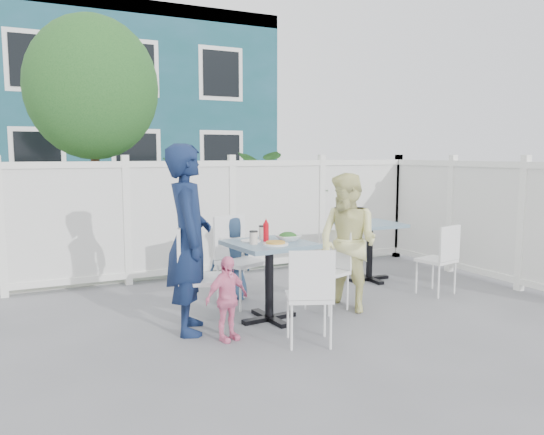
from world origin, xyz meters
name	(u,v)px	position (x,y,z in m)	size (l,w,h in m)	color
ground	(309,323)	(0.00, 0.00, 0.00)	(80.00, 80.00, 0.00)	slate
near_sidewalk	(196,257)	(0.00, 3.80, 0.01)	(24.00, 2.60, 0.01)	gray
street	(147,228)	(0.00, 7.50, 0.00)	(24.00, 5.00, 0.01)	black
far_sidewalk	(123,214)	(0.00, 10.60, 0.01)	(24.00, 1.60, 0.01)	gray
building	(86,113)	(-0.50, 14.00, 3.00)	(11.00, 6.00, 6.00)	#14494F
fence_back	(232,219)	(0.10, 2.40, 0.78)	(5.86, 0.08, 1.60)	white
fence_right	(484,222)	(3.00, 0.60, 0.78)	(0.08, 3.66, 1.60)	white
tree	(92,88)	(-1.60, 3.30, 2.59)	(1.80, 1.62, 3.59)	#382316
utility_cabinet	(26,227)	(-2.53, 4.00, 0.62)	(0.67, 0.48, 1.24)	gold
potted_shrub_a	(188,213)	(-0.33, 3.10, 0.82)	(0.92, 0.92, 1.64)	#1B491C
potted_shrub_b	(287,206)	(1.28, 3.00, 0.87)	(1.56, 1.35, 1.73)	#1B491C
main_table	(269,260)	(-0.33, 0.25, 0.63)	(0.84, 0.84, 0.81)	slate
spare_table	(370,236)	(1.62, 1.24, 0.60)	(0.76, 0.76, 0.78)	slate
chair_left	(194,269)	(-1.10, 0.32, 0.59)	(0.57, 0.58, 1.01)	white
chair_right	(331,264)	(0.45, 0.34, 0.50)	(0.48, 0.49, 0.86)	white
chair_back	(236,253)	(-0.40, 0.98, 0.58)	(0.58, 0.57, 1.00)	white
chair_near	(310,290)	(-0.32, -0.57, 0.51)	(0.51, 0.50, 0.88)	white
chair_spare	(442,254)	(1.95, 0.25, 0.50)	(0.46, 0.45, 0.85)	white
man	(189,239)	(-1.16, 0.28, 0.90)	(0.65, 0.43, 1.79)	#111E40
woman	(348,242)	(0.59, 0.22, 0.75)	(0.73, 0.56, 1.49)	#DDD747
boy	(231,258)	(-0.39, 1.16, 0.49)	(0.48, 0.31, 0.99)	navy
toddler	(227,299)	(-0.93, -0.11, 0.39)	(0.46, 0.19, 0.78)	pink
plate_main	(276,244)	(-0.34, 0.08, 0.82)	(0.25, 0.25, 0.02)	white
plate_side	(251,241)	(-0.49, 0.36, 0.82)	(0.20, 0.20, 0.01)	white
salad_bowl	(288,238)	(-0.12, 0.24, 0.84)	(0.25, 0.25, 0.06)	white
coffee_cup_a	(254,238)	(-0.52, 0.21, 0.87)	(0.08, 0.08, 0.12)	beige
coffee_cup_b	(263,233)	(-0.30, 0.48, 0.87)	(0.09, 0.09, 0.13)	beige
ketchup_bottle	(266,232)	(-0.34, 0.31, 0.90)	(0.06, 0.06, 0.18)	#BD0814
salt_shaker	(254,236)	(-0.41, 0.47, 0.84)	(0.03, 0.03, 0.06)	white
pepper_shaker	(253,235)	(-0.40, 0.51, 0.85)	(0.03, 0.03, 0.07)	black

